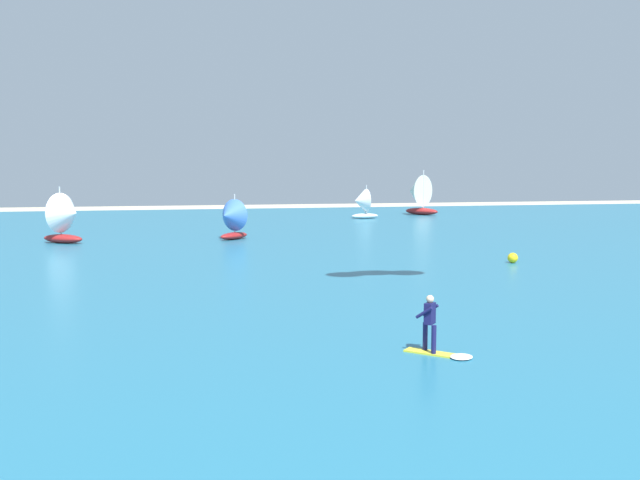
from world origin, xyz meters
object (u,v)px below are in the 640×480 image
(sailboat_center_horizon, at_px, (67,217))
(sailboat_anchored_offshore, at_px, (230,219))
(kitesurfer, at_px, (436,333))
(marker_buoy, at_px, (513,258))
(sailboat_mid_right, at_px, (361,203))
(sailboat_far_right, at_px, (417,194))

(sailboat_center_horizon, height_order, sailboat_anchored_offshore, sailboat_center_horizon)
(kitesurfer, xyz_separation_m, sailboat_center_horizon, (-13.31, 34.92, 1.28))
(sailboat_center_horizon, bearing_deg, sailboat_anchored_offshore, -1.24)
(sailboat_center_horizon, relative_size, sailboat_anchored_offshore, 1.18)
(kitesurfer, relative_size, marker_buoy, 3.09)
(kitesurfer, height_order, sailboat_anchored_offshore, sailboat_anchored_offshore)
(sailboat_anchored_offshore, bearing_deg, sailboat_mid_right, 50.44)
(sailboat_far_right, bearing_deg, sailboat_anchored_offshore, -134.77)
(kitesurfer, height_order, sailboat_center_horizon, sailboat_center_horizon)
(kitesurfer, distance_m, marker_buoy, 21.13)
(sailboat_anchored_offshore, distance_m, sailboat_mid_right, 26.86)
(sailboat_far_right, relative_size, sailboat_mid_right, 1.45)
(sailboat_mid_right, bearing_deg, kitesurfer, -105.66)
(sailboat_mid_right, bearing_deg, marker_buoy, -94.81)
(kitesurfer, height_order, marker_buoy, kitesurfer)
(sailboat_far_right, bearing_deg, sailboat_center_horizon, -145.45)
(kitesurfer, xyz_separation_m, sailboat_far_right, (24.49, 60.95, 1.89))
(kitesurfer, bearing_deg, sailboat_anchored_offshore, 92.62)
(sailboat_center_horizon, bearing_deg, kitesurfer, -69.14)
(sailboat_mid_right, xyz_separation_m, marker_buoy, (-3.21, -38.20, -1.43))
(marker_buoy, bearing_deg, sailboat_anchored_offshore, 128.44)
(sailboat_center_horizon, height_order, marker_buoy, sailboat_center_horizon)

